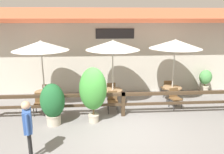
# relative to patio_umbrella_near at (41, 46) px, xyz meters

# --- Properties ---
(ground_plane) EXTENTS (60.00, 60.00, 0.00)m
(ground_plane) POSITION_rel_patio_umbrella_near_xyz_m (3.24, -2.17, -2.65)
(ground_plane) COLOR slate
(building_facade) EXTENTS (14.28, 1.49, 4.23)m
(building_facade) POSITION_rel_patio_umbrella_near_xyz_m (3.24, 1.94, -0.48)
(building_facade) COLOR #BCB7A8
(building_facade) RESTS_ON ground
(patio_railing) EXTENTS (10.40, 0.14, 0.95)m
(patio_railing) POSITION_rel_patio_umbrella_near_xyz_m (3.24, -1.12, -1.95)
(patio_railing) COLOR #3D2D1E
(patio_railing) RESTS_ON ground
(patio_umbrella_near) EXTENTS (2.26, 2.26, 2.88)m
(patio_umbrella_near) POSITION_rel_patio_umbrella_near_xyz_m (0.00, 0.00, 0.00)
(patio_umbrella_near) COLOR #B7B2A8
(patio_umbrella_near) RESTS_ON ground
(dining_table_near) EXTENTS (0.84, 0.84, 0.70)m
(dining_table_near) POSITION_rel_patio_umbrella_near_xyz_m (-0.00, 0.00, -2.09)
(dining_table_near) COLOR olive
(dining_table_near) RESTS_ON ground
(chair_near_streetside) EXTENTS (0.43, 0.43, 0.85)m
(chair_near_streetside) POSITION_rel_patio_umbrella_near_xyz_m (-0.06, -0.70, -2.18)
(chair_near_streetside) COLOR brown
(chair_near_streetside) RESTS_ON ground
(chair_near_wallside) EXTENTS (0.42, 0.42, 0.85)m
(chair_near_wallside) POSITION_rel_patio_umbrella_near_xyz_m (-0.02, 0.70, -2.18)
(chair_near_wallside) COLOR brown
(chair_near_wallside) RESTS_ON ground
(patio_umbrella_middle) EXTENTS (2.26, 2.26, 2.88)m
(patio_umbrella_middle) POSITION_rel_patio_umbrella_near_xyz_m (2.92, 0.04, 0.00)
(patio_umbrella_middle) COLOR #B7B2A8
(patio_umbrella_middle) RESTS_ON ground
(dining_table_middle) EXTENTS (0.84, 0.84, 0.70)m
(dining_table_middle) POSITION_rel_patio_umbrella_near_xyz_m (2.92, 0.04, -2.09)
(dining_table_middle) COLOR olive
(dining_table_middle) RESTS_ON ground
(chair_middle_streetside) EXTENTS (0.43, 0.43, 0.85)m
(chair_middle_streetside) POSITION_rel_patio_umbrella_near_xyz_m (2.87, -0.65, -2.18)
(chair_middle_streetside) COLOR brown
(chair_middle_streetside) RESTS_ON ground
(chair_middle_wallside) EXTENTS (0.47, 0.47, 0.85)m
(chair_middle_wallside) POSITION_rel_patio_umbrella_near_xyz_m (2.87, 0.73, -2.18)
(chair_middle_wallside) COLOR brown
(chair_middle_wallside) RESTS_ON ground
(patio_umbrella_far) EXTENTS (2.26, 2.26, 2.88)m
(patio_umbrella_far) POSITION_rel_patio_umbrella_near_xyz_m (5.64, 0.23, 0.00)
(patio_umbrella_far) COLOR #B7B2A8
(patio_umbrella_far) RESTS_ON ground
(dining_table_far) EXTENTS (0.84, 0.84, 0.70)m
(dining_table_far) POSITION_rel_patio_umbrella_near_xyz_m (5.64, 0.23, -2.09)
(dining_table_far) COLOR olive
(dining_table_far) RESTS_ON ground
(chair_far_streetside) EXTENTS (0.51, 0.51, 0.85)m
(chair_far_streetside) POSITION_rel_patio_umbrella_near_xyz_m (5.55, -0.44, -2.18)
(chair_far_streetside) COLOR brown
(chair_far_streetside) RESTS_ON ground
(chair_far_wallside) EXTENTS (0.43, 0.43, 0.85)m
(chair_far_wallside) POSITION_rel_patio_umbrella_near_xyz_m (5.62, 0.90, -2.18)
(chair_far_wallside) COLOR brown
(chair_far_wallside) RESTS_ON ground
(potted_plant_tall_tropical) EXTENTS (0.86, 0.77, 1.54)m
(potted_plant_tall_tropical) POSITION_rel_patio_umbrella_near_xyz_m (0.66, -1.66, -1.81)
(potted_plant_tall_tropical) COLOR #B7AD99
(potted_plant_tall_tropical) RESTS_ON ground
(potted_plant_entrance_palm) EXTENTS (0.99, 0.89, 2.07)m
(potted_plant_entrance_palm) POSITION_rel_patio_umbrella_near_xyz_m (2.10, -1.56, -1.40)
(potted_plant_entrance_palm) COLOR #B7AD99
(potted_plant_entrance_palm) RESTS_ON ground
(potted_plant_corner_fern) EXTENTS (0.63, 0.57, 1.20)m
(potted_plant_corner_fern) POSITION_rel_patio_umbrella_near_xyz_m (7.77, 1.38, -1.94)
(potted_plant_corner_fern) COLOR #B7AD99
(potted_plant_corner_fern) RESTS_ON ground
(pedestrian) EXTENTS (0.32, 0.57, 1.68)m
(pedestrian) POSITION_rel_patio_umbrella_near_xyz_m (0.42, -3.67, -1.57)
(pedestrian) COLOR black
(pedestrian) RESTS_ON ground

